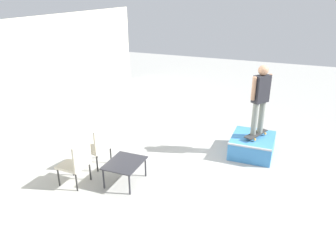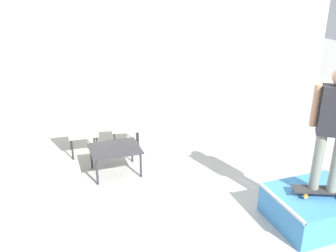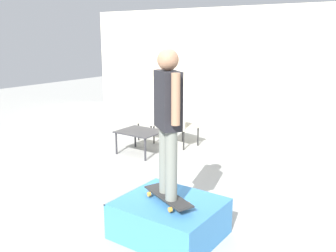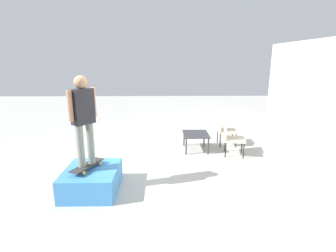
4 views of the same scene
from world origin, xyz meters
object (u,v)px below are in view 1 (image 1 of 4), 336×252
Objects in this scene: patio_chair_right at (99,145)px; patio_chair_left at (77,161)px; skateboard_on_ramp at (256,134)px; coffee_table at (125,165)px; person_skater at (261,95)px; skate_ramp_box at (252,145)px.

patio_chair_left is at bearing 10.76° from patio_chair_right.
coffee_table is at bearing 158.12° from skateboard_on_ramp.
skateboard_on_ramp is 3.64m from patio_chair_right.
coffee_table is at bearing 171.15° from person_skater.
patio_chair_right is (-1.85, 3.07, 0.30)m from skate_ramp_box.
patio_chair_right is at bearing 144.26° from skateboard_on_ramp.
patio_chair_left is at bearing 153.86° from skateboard_on_ramp.
skate_ramp_box is 1.23× the size of patio_chair_right.
coffee_table is at bearing 135.20° from skate_ramp_box.
coffee_table is (-2.26, 2.28, -0.11)m from skateboard_on_ramp.
skateboard_on_ramp is 0.94× the size of coffee_table.
person_skater is 4.22m from patio_chair_left.
coffee_table is 0.87× the size of patio_chair_right.
coffee_table is at bearing 117.86° from patio_chair_left.
skateboard_on_ramp reaches higher than coffee_table.
patio_chair_right is (0.80, 0.00, 0.00)m from patio_chair_left.
skate_ramp_box is 1.26m from person_skater.
skate_ramp_box is at bearing 131.71° from patio_chair_right.
skate_ramp_box reaches higher than coffee_table.
patio_chair_right is (-1.87, 3.13, 0.00)m from skateboard_on_ramp.
person_skater is 1.98× the size of coffee_table.
patio_chair_right reaches higher than coffee_table.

